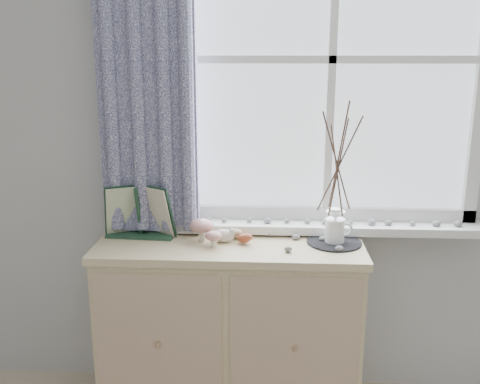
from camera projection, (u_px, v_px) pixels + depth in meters
The scene contains 9 objects.
room_shell at pixel (256, 67), 0.63m from camera, with size 4.04×4.04×2.62m.
sideboard at pixel (230, 328), 2.50m from camera, with size 1.20×0.45×0.85m.
botanical_book at pixel (138, 212), 2.43m from camera, with size 0.36×0.13×0.25m, color #1D3C29, non-canonical shape.
toadstool_cluster at pixel (205, 229), 2.40m from camera, with size 0.15×0.16×0.10m.
wooden_eggs at pixel (237, 233), 2.45m from camera, with size 0.13×0.17×0.07m.
songbird_figurine at pixel (224, 235), 2.41m from camera, with size 0.13×0.06×0.07m, color silver, non-canonical shape.
crocheted_doily at pixel (334, 242), 2.40m from camera, with size 0.24×0.24×0.01m, color black.
twig_pitcher at pixel (338, 161), 2.30m from camera, with size 0.27×0.27×0.65m.
sideboard_pebbles at pixel (303, 241), 2.39m from camera, with size 0.34×0.23×0.02m.
Camera 1 is at (0.02, -0.51, 1.67)m, focal length 40.00 mm.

